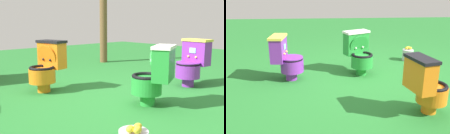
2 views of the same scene
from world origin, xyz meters
TOP-DOWN VIEW (x-y plane):
  - ground at (0.00, 0.00)m, footprint 14.00×14.00m
  - toilet_purple at (1.33, -0.20)m, footprint 0.52×0.45m
  - toilet_orange at (-0.47, 1.04)m, footprint 0.58×0.51m
  - toilet_green at (0.12, -0.43)m, footprint 0.57×0.62m
  - wooden_post at (1.90, 2.55)m, footprint 0.18×0.18m

SIDE VIEW (x-z plane):
  - ground at x=0.00m, z-range 0.00..0.00m
  - toilet_purple at x=1.33m, z-range 0.01..0.73m
  - toilet_orange at x=-0.47m, z-range 0.01..0.74m
  - toilet_green at x=0.12m, z-range 0.01..0.74m
  - wooden_post at x=1.90m, z-range 0.00..2.00m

